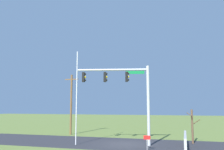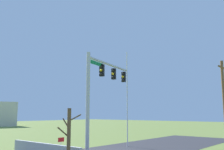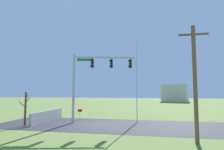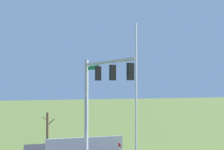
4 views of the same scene
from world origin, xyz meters
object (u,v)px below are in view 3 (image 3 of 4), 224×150
(bare_tree, at_px, (25,108))
(distant_building, at_px, (175,93))
(flagpole, at_px, (137,81))
(open_sign, at_px, (80,112))
(signal_mast, at_px, (91,74))
(utility_pole, at_px, (195,81))

(bare_tree, distance_m, distant_building, 54.32)
(flagpole, xyz_separation_m, open_sign, (6.93, -1.13, -3.59))
(flagpole, bearing_deg, signal_mast, 12.08)
(utility_pole, bearing_deg, bare_tree, -13.32)
(open_sign, bearing_deg, flagpole, 170.71)
(signal_mast, relative_size, open_sign, 6.13)
(open_sign, relative_size, distant_building, 0.15)
(bare_tree, relative_size, distant_building, 0.41)
(distant_building, bearing_deg, signal_mast, 179.05)
(signal_mast, relative_size, utility_pole, 0.96)
(signal_mast, relative_size, flagpole, 0.83)
(flagpole, xyz_separation_m, bare_tree, (10.66, 4.04, -2.78))
(signal_mast, height_order, open_sign, signal_mast)
(utility_pole, xyz_separation_m, distant_building, (-5.73, -53.76, -1.20))
(signal_mast, distance_m, open_sign, 5.32)
(bare_tree, bearing_deg, open_sign, -125.76)
(signal_mast, distance_m, utility_pole, 11.31)
(open_sign, bearing_deg, signal_mast, 133.75)
(bare_tree, xyz_separation_m, open_sign, (-3.73, -5.17, -0.81))
(utility_pole, relative_size, distant_building, 0.97)
(bare_tree, relative_size, open_sign, 2.71)
(utility_pole, distance_m, bare_tree, 15.54)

